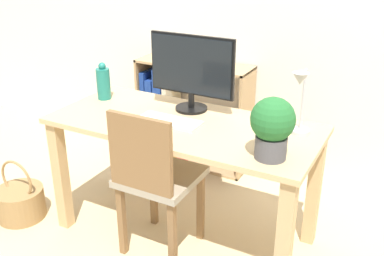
% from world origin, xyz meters
% --- Properties ---
extents(ground_plane, '(10.00, 10.00, 0.00)m').
position_xyz_m(ground_plane, '(0.00, 0.00, 0.00)').
color(ground_plane, '#CCB284').
extents(desk, '(1.48, 0.66, 0.73)m').
position_xyz_m(desk, '(0.00, 0.00, 0.60)').
color(desk, tan).
rests_on(desk, ground_plane).
extents(monitor, '(0.52, 0.19, 0.44)m').
position_xyz_m(monitor, '(-0.05, 0.19, 0.98)').
color(monitor, black).
rests_on(monitor, desk).
extents(keyboard, '(0.36, 0.14, 0.02)m').
position_xyz_m(keyboard, '(-0.07, -0.04, 0.74)').
color(keyboard, silver).
rests_on(keyboard, desk).
extents(vase, '(0.08, 0.08, 0.23)m').
position_xyz_m(vase, '(-0.62, 0.10, 0.83)').
color(vase, '#1E7266').
rests_on(vase, desk).
extents(desk_lamp, '(0.10, 0.19, 0.35)m').
position_xyz_m(desk_lamp, '(0.60, 0.10, 0.94)').
color(desk_lamp, '#B7B7BC').
rests_on(desk_lamp, desk).
extents(potted_plant, '(0.20, 0.20, 0.29)m').
position_xyz_m(potted_plant, '(0.56, -0.18, 0.89)').
color(potted_plant, '#4C4C51').
rests_on(potted_plant, desk).
extents(chair, '(0.40, 0.40, 0.88)m').
position_xyz_m(chair, '(-0.05, -0.23, 0.49)').
color(chair, '#9E937F').
rests_on(chair, ground_plane).
extents(bookshelf, '(0.88, 0.28, 0.81)m').
position_xyz_m(bookshelf, '(-0.54, 0.86, 0.34)').
color(bookshelf, tan).
rests_on(bookshelf, ground_plane).
extents(basket, '(0.30, 0.30, 0.40)m').
position_xyz_m(basket, '(-1.00, -0.34, 0.11)').
color(basket, '#997547').
rests_on(basket, ground_plane).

